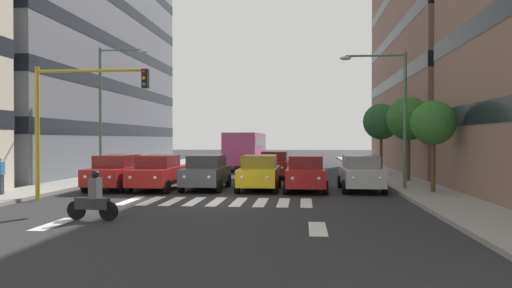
{
  "coord_description": "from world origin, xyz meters",
  "views": [
    {
      "loc": [
        -3.49,
        19.25,
        2.55
      ],
      "look_at": [
        -1.22,
        -3.93,
        2.29
      ],
      "focal_mm": 34.03,
      "sensor_mm": 36.0,
      "label": 1
    }
  ],
  "objects": [
    {
      "name": "sidewalk_left",
      "position": [
        -9.13,
        0.0,
        0.07
      ],
      "size": [
        2.69,
        90.0,
        0.15
      ],
      "primitive_type": "cube",
      "color": "gray",
      "rests_on": "ground_plane"
    },
    {
      "name": "street_tree_1",
      "position": [
        -9.43,
        -8.97,
        3.68
      ],
      "size": [
        2.47,
        2.47,
        4.78
      ],
      "color": "#513823",
      "rests_on": "sidewalk_left"
    },
    {
      "name": "pedestrian_waiting",
      "position": [
        9.49,
        -0.34,
        1.0
      ],
      "size": [
        0.36,
        0.24,
        1.63
      ],
      "color": "#2D3347",
      "rests_on": "sidewalk_right"
    },
    {
      "name": "lane_arrow_1",
      "position": [
        3.89,
        5.5,
        0.0
      ],
      "size": [
        0.5,
        2.2,
        0.01
      ],
      "primitive_type": "cube",
      "color": "silver",
      "rests_on": "ground_plane"
    },
    {
      "name": "car_0",
      "position": [
        -6.27,
        -4.67,
        0.89
      ],
      "size": [
        2.02,
        4.44,
        1.72
      ],
      "color": "#B2B7BC",
      "rests_on": "ground_plane"
    },
    {
      "name": "motorcycle_with_rider",
      "position": [
        3.03,
        4.75,
        0.65
      ],
      "size": [
        1.7,
        0.39,
        1.57
      ],
      "color": "black",
      "rests_on": "ground_plane"
    },
    {
      "name": "street_lamp_right",
      "position": [
        7.94,
        -8.13,
        4.82
      ],
      "size": [
        2.92,
        0.28,
        7.71
      ],
      "color": "#4C6B56",
      "rests_on": "sidewalk_right"
    },
    {
      "name": "car_2",
      "position": [
        -1.32,
        -4.54,
        0.89
      ],
      "size": [
        2.02,
        4.44,
        1.72
      ],
      "color": "gold",
      "rests_on": "ground_plane"
    },
    {
      "name": "street_tree_0",
      "position": [
        -9.27,
        -3.09,
        3.23
      ],
      "size": [
        1.98,
        1.98,
        4.1
      ],
      "color": "#513823",
      "rests_on": "sidewalk_left"
    },
    {
      "name": "car_4",
      "position": [
        3.69,
        -4.05,
        0.89
      ],
      "size": [
        2.02,
        4.44,
        1.72
      ],
      "color": "maroon",
      "rests_on": "ground_plane"
    },
    {
      "name": "car_1",
      "position": [
        -3.59,
        -4.32,
        0.89
      ],
      "size": [
        2.02,
        4.44,
        1.72
      ],
      "color": "maroon",
      "rests_on": "ground_plane"
    },
    {
      "name": "crosswalk_markings",
      "position": [
        -0.0,
        0.0,
        0.0
      ],
      "size": [
        7.65,
        2.8,
        0.01
      ],
      "color": "silver",
      "rests_on": "ground_plane"
    },
    {
      "name": "street_tree_2",
      "position": [
        -8.93,
        -15.55,
        3.74
      ],
      "size": [
        2.54,
        2.54,
        4.87
      ],
      "color": "#513823",
      "rests_on": "sidewalk_left"
    },
    {
      "name": "car_5",
      "position": [
        5.82,
        -4.11,
        0.89
      ],
      "size": [
        2.02,
        4.44,
        1.72
      ],
      "color": "maroon",
      "rests_on": "ground_plane"
    },
    {
      "name": "building_right_block_0",
      "position": [
        14.96,
        -17.87,
        12.9
      ],
      "size": [
        9.01,
        27.3,
        25.81
      ],
      "color": "slate",
      "rests_on": "ground_plane"
    },
    {
      "name": "sidewalk_right",
      "position": [
        9.13,
        0.0,
        0.07
      ],
      "size": [
        2.69,
        90.0,
        0.15
      ],
      "primitive_type": "cube",
      "color": "gray",
      "rests_on": "ground_plane"
    },
    {
      "name": "traffic_light_gantry",
      "position": [
        6.0,
        0.36,
        3.73
      ],
      "size": [
        4.77,
        0.36,
        5.5
      ],
      "color": "#AD991E",
      "rests_on": "ground_plane"
    },
    {
      "name": "bus_behind_traffic",
      "position": [
        1.34,
        -21.58,
        1.86
      ],
      "size": [
        2.78,
        10.5,
        3.0
      ],
      "color": "#DB5193",
      "rests_on": "ground_plane"
    },
    {
      "name": "building_left_block_0",
      "position": [
        -14.96,
        -20.2,
        12.39
      ],
      "size": [
        9.01,
        22.63,
        24.78
      ],
      "color": "#846656",
      "rests_on": "ground_plane"
    },
    {
      "name": "car_row2_0",
      "position": [
        -1.62,
        -12.13,
        0.89
      ],
      "size": [
        2.02,
        4.44,
        1.72
      ],
      "color": "maroon",
      "rests_on": "ground_plane"
    },
    {
      "name": "ground_plane",
      "position": [
        0.0,
        0.0,
        0.0
      ],
      "size": [
        180.0,
        180.0,
        0.0
      ],
      "primitive_type": "plane",
      "color": "#262628"
    },
    {
      "name": "street_lamp_left",
      "position": [
        -7.81,
        -4.77,
        4.25
      ],
      "size": [
        3.21,
        0.28,
        6.58
      ],
      "color": "#4C6B56",
      "rests_on": "sidewalk_left"
    },
    {
      "name": "car_3",
      "position": [
        1.34,
        -4.57,
        0.89
      ],
      "size": [
        2.02,
        4.44,
        1.72
      ],
      "color": "#474C51",
      "rests_on": "ground_plane"
    },
    {
      "name": "lane_arrow_0",
      "position": [
        -3.89,
        5.5,
        0.0
      ],
      "size": [
        0.5,
        2.2,
        0.01
      ],
      "primitive_type": "cube",
      "color": "silver",
      "rests_on": "ground_plane"
    }
  ]
}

